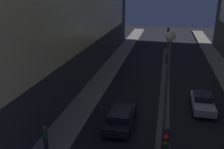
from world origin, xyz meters
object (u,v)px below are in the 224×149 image
at_px(street_lamp, 169,64).
at_px(car_left_lane, 120,118).
at_px(traffic_light_mid, 167,67).
at_px(pedestrian_on_left_sidewalk, 45,137).
at_px(traffic_light_far, 168,36).
at_px(car_right_lane, 202,102).

xyz_separation_m(street_lamp, car_left_lane, (-3.20, 1.40, -4.88)).
xyz_separation_m(traffic_light_mid, street_lamp, (0.00, -6.65, 2.20)).
distance_m(traffic_light_mid, car_left_lane, 6.71).
bearing_deg(traffic_light_mid, pedestrian_on_left_sidewalk, -128.42).
height_order(traffic_light_mid, traffic_light_far, same).
xyz_separation_m(street_lamp, car_right_lane, (3.20, 5.71, -4.89)).
xyz_separation_m(car_right_lane, pedestrian_on_left_sidewalk, (-10.53, -8.31, 0.31)).
bearing_deg(pedestrian_on_left_sidewalk, traffic_light_far, 73.37).
height_order(traffic_light_far, car_right_lane, traffic_light_far).
xyz_separation_m(street_lamp, pedestrian_on_left_sidewalk, (-7.33, -2.59, -4.58)).
distance_m(traffic_light_far, street_lamp, 22.06).
bearing_deg(car_left_lane, car_right_lane, 33.98).
xyz_separation_m(car_left_lane, pedestrian_on_left_sidewalk, (-4.13, -3.99, 0.30)).
distance_m(traffic_light_far, pedestrian_on_left_sidewalk, 25.73).
distance_m(street_lamp, car_right_lane, 8.17).
relative_size(traffic_light_mid, traffic_light_far, 1.00).
bearing_deg(car_left_lane, street_lamp, -23.61).
xyz_separation_m(traffic_light_far, car_right_lane, (3.20, -16.24, -2.69)).
bearing_deg(car_left_lane, traffic_light_far, 81.15).
height_order(street_lamp, car_left_lane, street_lamp).
distance_m(car_left_lane, pedestrian_on_left_sidewalk, 5.75).
distance_m(traffic_light_far, car_right_lane, 16.77).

